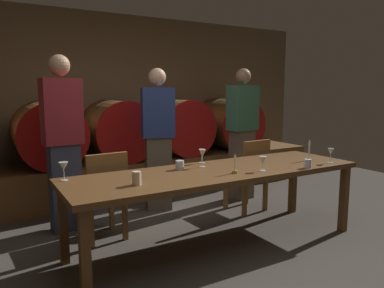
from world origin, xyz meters
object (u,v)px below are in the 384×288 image
at_px(wine_glass_left, 202,154).
at_px(chair_right, 250,172).
at_px(chair_left, 104,192).
at_px(wine_glass_center, 202,153).
at_px(guest_center, 158,138).
at_px(candle_right, 309,154).
at_px(wine_glass_far_left, 64,167).
at_px(wine_barrel_right, 178,127).
at_px(cup_right, 308,164).
at_px(wine_glass_far_right, 331,152).
at_px(cup_left, 137,178).
at_px(guest_left, 63,142).
at_px(dining_table, 218,176).
at_px(wine_barrel_center, 117,130).
at_px(cup_center, 180,165).
at_px(guest_right, 242,133).
at_px(candle_left, 235,168).
at_px(wine_glass_right, 263,161).
at_px(wine_barrel_far_right, 228,124).
at_px(wine_barrel_left, 48,134).

bearing_deg(wine_glass_left, chair_right, 25.14).
xyz_separation_m(chair_left, wine_glass_center, (0.92, -0.30, 0.35)).
relative_size(guest_center, candle_right, 7.71).
distance_m(wine_glass_far_left, wine_glass_left, 1.26).
bearing_deg(wine_barrel_right, cup_right, -88.20).
relative_size(wine_glass_far_right, cup_right, 1.76).
xyz_separation_m(wine_glass_left, cup_left, (-0.80, -0.32, -0.07)).
height_order(guest_left, cup_right, guest_left).
bearing_deg(wine_glass_far_left, chair_left, 39.61).
relative_size(dining_table, cup_right, 33.49).
height_order(wine_barrel_center, cup_center, wine_barrel_center).
xyz_separation_m(wine_glass_far_left, cup_right, (2.09, -0.66, -0.07)).
height_order(chair_left, wine_glass_center, chair_left).
height_order(wine_barrel_right, wine_glass_far_left, wine_barrel_right).
height_order(wine_barrel_right, chair_right, wine_barrel_right).
bearing_deg(guest_right, dining_table, 38.91).
distance_m(dining_table, cup_right, 0.86).
relative_size(wine_barrel_right, candle_right, 3.97).
distance_m(wine_barrel_right, cup_center, 2.16).
bearing_deg(wine_glass_far_right, chair_left, 155.04).
relative_size(chair_left, guest_center, 0.51).
relative_size(candle_left, wine_glass_center, 1.27).
distance_m(wine_glass_far_left, wine_glass_right, 1.72).
height_order(guest_right, wine_glass_center, guest_right).
distance_m(wine_barrel_center, cup_right, 2.67).
distance_m(wine_glass_center, wine_glass_far_right, 1.30).
bearing_deg(cup_right, chair_left, 148.56).
xyz_separation_m(wine_barrel_far_right, wine_glass_far_left, (-2.94, -1.80, -0.07)).
xyz_separation_m(chair_left, guest_right, (2.04, 0.47, 0.40)).
distance_m(candle_left, wine_glass_center, 0.54).
height_order(wine_barrel_far_right, dining_table, wine_barrel_far_right).
relative_size(cup_left, cup_center, 1.28).
relative_size(guest_left, cup_left, 17.07).
height_order(wine_barrel_right, cup_center, wine_barrel_right).
relative_size(chair_left, chair_right, 1.00).
relative_size(guest_center, guest_right, 0.99).
bearing_deg(wine_glass_right, wine_glass_far_left, 161.76).
xyz_separation_m(guest_left, wine_glass_right, (1.47, -1.38, -0.11)).
xyz_separation_m(guest_left, cup_left, (0.29, -1.27, -0.15)).
relative_size(wine_barrel_center, guest_right, 0.51).
bearing_deg(cup_left, wine_barrel_far_right, 41.98).
bearing_deg(guest_center, candle_right, 144.54).
bearing_deg(wine_glass_far_left, cup_center, -6.01).
bearing_deg(cup_right, cup_left, 172.08).
xyz_separation_m(guest_right, wine_glass_right, (-0.83, -1.36, -0.07)).
height_order(guest_left, wine_glass_far_left, guest_left).
distance_m(wine_barrel_center, wine_glass_right, 2.41).
bearing_deg(wine_barrel_center, candle_left, -82.67).
bearing_deg(wine_barrel_left, candle_left, -62.70).
relative_size(guest_right, candle_right, 7.80).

